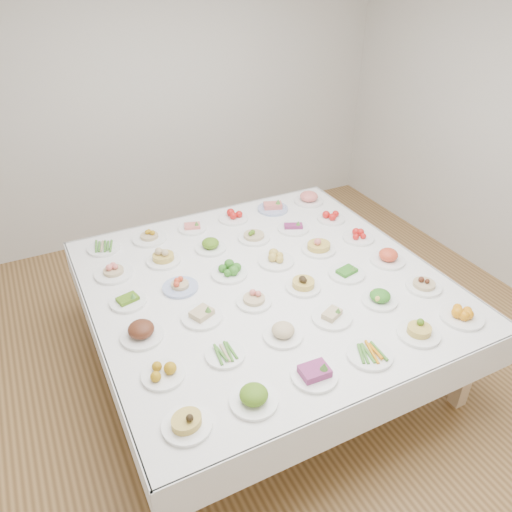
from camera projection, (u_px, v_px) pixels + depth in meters
name	position (u px, v px, depth m)	size (l,w,h in m)	color
room_envelope	(282.00, 136.00, 2.98)	(5.02, 5.02, 2.81)	olive
display_table	(265.00, 288.00, 3.61)	(2.43, 2.43, 0.75)	white
dish_0	(186.00, 418.00, 2.48)	(0.25, 0.25, 0.14)	white
dish_1	(254.00, 395.00, 2.61)	(0.25, 0.25, 0.14)	white
dish_2	(315.00, 370.00, 2.77)	(0.26, 0.26, 0.12)	white
dish_3	(370.00, 353.00, 2.92)	(0.27, 0.27, 0.06)	white
dish_4	(420.00, 328.00, 3.06)	(0.26, 0.26, 0.13)	white
dish_5	(463.00, 311.00, 3.20)	(0.27, 0.27, 0.13)	white
dish_6	(163.00, 370.00, 2.77)	(0.24, 0.24, 0.11)	white
dish_7	(225.00, 354.00, 2.92)	(0.23, 0.23, 0.05)	white
dish_8	(283.00, 330.00, 3.04)	(0.24, 0.24, 0.13)	white
dish_9	(332.00, 315.00, 3.21)	(0.26, 0.26, 0.10)	white
dish_10	(380.00, 295.00, 3.34)	(0.24, 0.24, 0.13)	white
dish_11	(424.00, 282.00, 3.48)	(0.24, 0.24, 0.12)	white
dish_12	(141.00, 329.00, 3.04)	(0.26, 0.26, 0.14)	white
dish_13	(202.00, 312.00, 3.20)	(0.27, 0.27, 0.11)	white
dish_14	(254.00, 296.00, 3.34)	(0.24, 0.24, 0.12)	white
dish_15	(304.00, 281.00, 3.47)	(0.24, 0.24, 0.14)	white
dish_16	(347.00, 270.00, 3.62)	(0.26, 0.26, 0.11)	white
dish_17	(388.00, 256.00, 3.77)	(0.26, 0.26, 0.13)	white
dish_18	(128.00, 299.00, 3.35)	(0.24, 0.24, 0.10)	white
dish_19	(180.00, 283.00, 3.47)	(0.25, 0.25, 0.12)	#4C66B2
dish_20	(229.00, 269.00, 3.62)	(0.26, 0.26, 0.12)	white
dish_21	(276.00, 256.00, 3.76)	(0.27, 0.27, 0.12)	white
dish_22	(319.00, 242.00, 3.89)	(0.26, 0.26, 0.16)	white
dish_23	(359.00, 234.00, 4.06)	(0.25, 0.25, 0.11)	white
dish_24	(113.00, 267.00, 3.61)	(0.29, 0.29, 0.15)	white
dish_25	(163.00, 254.00, 3.76)	(0.26, 0.26, 0.15)	white
dish_26	(210.00, 243.00, 3.92)	(0.24, 0.24, 0.13)	white
dish_27	(254.00, 231.00, 4.04)	(0.28, 0.28, 0.15)	white
dish_28	(293.00, 226.00, 4.19)	(0.26, 0.26, 0.10)	white
dish_29	(331.00, 216.00, 4.34)	(0.24, 0.24, 0.09)	white
dish_30	(104.00, 247.00, 3.93)	(0.25, 0.25, 0.06)	white
dish_31	(149.00, 234.00, 4.04)	(0.27, 0.27, 0.13)	white
dish_32	(192.00, 226.00, 4.20)	(0.23, 0.23, 0.09)	white
dish_33	(233.00, 215.00, 4.34)	(0.25, 0.25, 0.11)	white
dish_34	(273.00, 205.00, 4.49)	(0.27, 0.27, 0.12)	#4C66B2
dish_35	(309.00, 194.00, 4.61)	(0.29, 0.29, 0.17)	white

